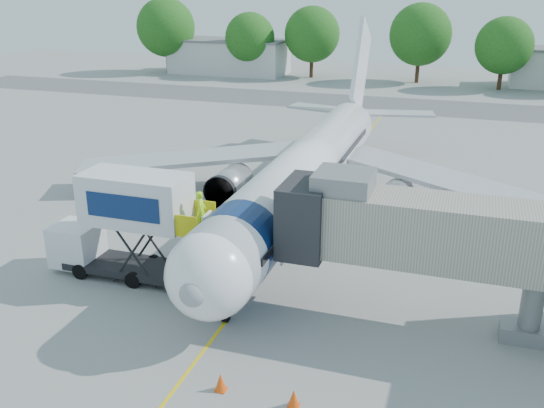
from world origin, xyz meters
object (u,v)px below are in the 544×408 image
(jet_bridge, at_px, (425,232))
(catering_hiloader, at_px, (126,226))
(ground_tug, at_px, (207,398))
(aircraft, at_px, (308,170))

(jet_bridge, height_order, catering_hiloader, jet_bridge)
(jet_bridge, xyz_separation_m, ground_tug, (-6.25, -8.43, -3.60))
(jet_bridge, xyz_separation_m, catering_hiloader, (-14.25, -0.00, -1.58))
(catering_hiloader, xyz_separation_m, ground_tug, (8.00, -8.43, -2.02))
(aircraft, bearing_deg, jet_bridge, -54.30)
(aircraft, relative_size, jet_bridge, 2.71)
(ground_tug, bearing_deg, jet_bridge, 75.58)
(aircraft, distance_m, catering_hiloader, 12.77)
(aircraft, xyz_separation_m, ground_tug, (1.75, -19.55, -2.20))
(aircraft, height_order, catering_hiloader, aircraft)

